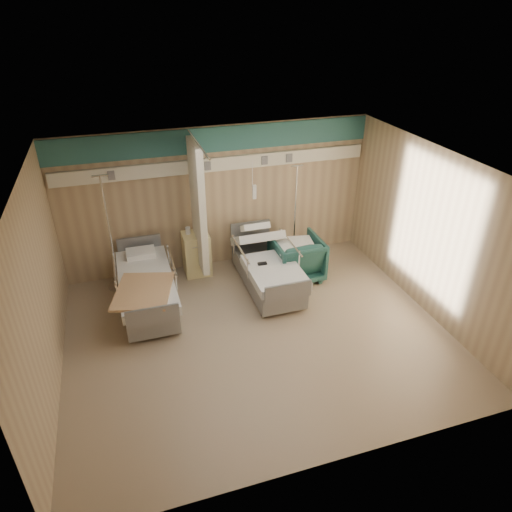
# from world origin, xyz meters

# --- Properties ---
(ground) EXTENTS (6.00, 5.00, 0.00)m
(ground) POSITION_xyz_m (0.00, 0.00, 0.00)
(ground) COLOR gray
(ground) RESTS_ON ground
(room_walls) EXTENTS (6.04, 5.04, 2.82)m
(room_walls) POSITION_xyz_m (-0.03, 0.25, 1.86)
(room_walls) COLOR tan
(room_walls) RESTS_ON ground
(bed_right) EXTENTS (1.00, 2.16, 0.63)m
(bed_right) POSITION_xyz_m (0.60, 1.30, 0.32)
(bed_right) COLOR white
(bed_right) RESTS_ON ground
(bed_left) EXTENTS (1.00, 2.16, 0.63)m
(bed_left) POSITION_xyz_m (-1.60, 1.30, 0.32)
(bed_left) COLOR white
(bed_left) RESTS_ON ground
(bedside_cabinet) EXTENTS (0.50, 0.48, 0.85)m
(bedside_cabinet) POSITION_xyz_m (-0.55, 2.20, 0.42)
(bedside_cabinet) COLOR #F0E196
(bedside_cabinet) RESTS_ON ground
(visitor_armchair) EXTENTS (0.91, 0.94, 0.85)m
(visitor_armchair) POSITION_xyz_m (1.25, 1.46, 0.42)
(visitor_armchair) COLOR #1F4F48
(visitor_armchair) RESTS_ON ground
(waffle_blanket) EXTENTS (0.78, 0.71, 0.08)m
(waffle_blanket) POSITION_xyz_m (1.21, 1.46, 0.89)
(waffle_blanket) COLOR white
(waffle_blanket) RESTS_ON visitor_armchair
(iv_stand_right) EXTENTS (0.37, 0.37, 2.05)m
(iv_stand_right) POSITION_xyz_m (1.45, 2.10, 0.42)
(iv_stand_right) COLOR silver
(iv_stand_right) RESTS_ON ground
(iv_stand_left) EXTENTS (0.40, 0.40, 2.22)m
(iv_stand_left) POSITION_xyz_m (-2.08, 2.14, 0.45)
(iv_stand_left) COLOR silver
(iv_stand_left) RESTS_ON ground
(call_remote) EXTENTS (0.17, 0.08, 0.04)m
(call_remote) POSITION_xyz_m (0.44, 1.09, 0.65)
(call_remote) COLOR black
(call_remote) RESTS_ON bed_right
(tan_blanket) EXTENTS (1.12, 1.28, 0.04)m
(tan_blanket) POSITION_xyz_m (-1.67, 0.84, 0.65)
(tan_blanket) COLOR tan
(tan_blanket) RESTS_ON bed_left
(toiletry_bag) EXTENTS (0.25, 0.19, 0.12)m
(toiletry_bag) POSITION_xyz_m (-0.42, 2.22, 0.91)
(toiletry_bag) COLOR black
(toiletry_bag) RESTS_ON bedside_cabinet
(white_cup) EXTENTS (0.10, 0.10, 0.14)m
(white_cup) POSITION_xyz_m (-0.67, 2.26, 0.92)
(white_cup) COLOR white
(white_cup) RESTS_ON bedside_cabinet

